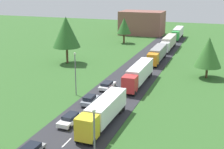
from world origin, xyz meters
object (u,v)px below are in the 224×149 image
(tree_oak, at_px, (124,26))
(tree_birch, at_px, (208,52))
(car_second, at_px, (70,119))
(truck_third, at_px, (157,54))
(truck_second, at_px, (139,73))
(lamppost_lead, at_px, (94,142))
(car_fourth, at_px, (107,85))
(truck_fifth, at_px, (178,33))
(tree_maple, at_px, (66,32))
(lamppost_second, at_px, (75,72))
(truck_fourth, at_px, (169,42))
(distant_building, at_px, (142,23))
(car_third, at_px, (90,100))
(truck_lead, at_px, (103,111))

(tree_oak, height_order, tree_birch, tree_birch)
(car_second, relative_size, tree_birch, 0.52)
(truck_third, bearing_deg, truck_second, -89.27)
(truck_second, distance_m, lamppost_lead, 32.13)
(tree_birch, bearing_deg, car_fourth, -140.64)
(truck_third, distance_m, truck_fifth, 35.69)
(truck_third, bearing_deg, lamppost_lead, -85.29)
(truck_second, relative_size, car_second, 3.30)
(car_second, height_order, lamppost_lead, lamppost_lead)
(truck_third, xyz_separation_m, tree_oak, (-15.59, 21.56, 3.57))
(tree_maple, bearing_deg, lamppost_second, -58.82)
(tree_oak, xyz_separation_m, tree_maple, (-5.31, -30.14, 2.05))
(tree_birch, bearing_deg, truck_fourth, 115.40)
(lamppost_second, bearing_deg, car_second, -68.17)
(distant_building, bearing_deg, tree_maple, -97.31)
(truck_second, relative_size, truck_fifth, 1.07)
(truck_fourth, relative_size, distant_building, 0.88)
(truck_second, xyz_separation_m, lamppost_lead, (3.95, -31.80, 2.22))
(tree_birch, height_order, tree_maple, tree_maple)
(tree_birch, relative_size, tree_maple, 0.75)
(truck_second, height_order, lamppost_lead, lamppost_lead)
(truck_third, height_order, tree_birch, tree_birch)
(car_second, relative_size, car_fourth, 0.98)
(lamppost_second, relative_size, tree_maple, 0.68)
(truck_fourth, bearing_deg, tree_oak, 161.35)
(truck_fifth, height_order, lamppost_second, lamppost_second)
(car_third, height_order, lamppost_lead, lamppost_lead)
(truck_second, distance_m, truck_fifth, 54.80)
(truck_fifth, distance_m, tree_birch, 47.55)
(truck_second, distance_m, car_second, 21.32)
(tree_oak, bearing_deg, truck_fifth, 42.16)
(truck_third, bearing_deg, truck_lead, -89.57)
(lamppost_second, height_order, distant_building, distant_building)
(truck_third, distance_m, tree_birch, 16.45)
(car_second, relative_size, lamppost_lead, 0.57)
(lamppost_lead, distance_m, tree_maple, 49.31)
(truck_second, distance_m, car_third, 13.99)
(truck_third, distance_m, lamppost_second, 30.19)
(truck_fourth, xyz_separation_m, lamppost_second, (-8.70, -45.12, 2.15))
(truck_lead, relative_size, distant_building, 0.80)
(truck_fourth, height_order, car_second, truck_fourth)
(truck_third, bearing_deg, car_third, -98.00)
(truck_second, xyz_separation_m, car_third, (-4.77, -13.08, -1.36))
(truck_lead, height_order, tree_oak, tree_oak)
(truck_fifth, xyz_separation_m, lamppost_second, (-8.66, -64.54, 2.14))
(car_second, height_order, tree_oak, tree_oak)
(truck_second, relative_size, tree_birch, 1.72)
(lamppost_second, distance_m, distant_building, 70.34)
(truck_fifth, xyz_separation_m, distant_building, (-14.52, 5.56, 2.22))
(car_fourth, bearing_deg, car_third, -90.12)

